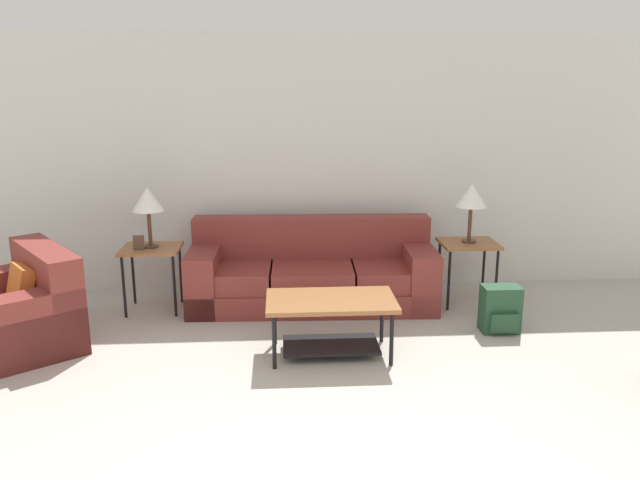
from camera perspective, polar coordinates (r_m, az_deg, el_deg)
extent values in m
cube|color=silver|center=(6.45, -0.89, 6.95)|extent=(8.93, 0.06, 2.60)
cube|color=maroon|center=(6.10, -0.71, -4.97)|extent=(2.37, 0.93, 0.22)
cube|color=maroon|center=(6.05, -8.14, -3.18)|extent=(0.79, 0.79, 0.20)
cube|color=maroon|center=(6.02, -0.71, -3.14)|extent=(0.79, 0.79, 0.20)
cube|color=maroon|center=(6.08, 6.69, -3.05)|extent=(0.79, 0.79, 0.20)
cube|color=maroon|center=(6.24, -0.78, 0.35)|extent=(2.35, 0.33, 0.40)
cube|color=maroon|center=(6.11, -10.46, -3.40)|extent=(0.31, 0.86, 0.58)
cube|color=maroon|center=(6.15, 8.97, -3.22)|extent=(0.31, 0.86, 0.58)
cube|color=maroon|center=(5.71, -26.49, -6.94)|extent=(1.38, 1.42, 0.40)
cube|color=maroon|center=(5.66, -23.78, -2.54)|extent=(0.86, 1.04, 0.40)
cube|color=maroon|center=(5.29, -25.48, -7.49)|extent=(0.88, 0.74, 0.56)
cube|color=orange|center=(5.64, -25.71, -3.87)|extent=(0.35, 0.39, 0.36)
cube|color=#935B33|center=(4.90, 1.01, -5.58)|extent=(1.01, 0.58, 0.04)
cylinder|color=black|center=(4.76, -4.21, -9.28)|extent=(0.03, 0.03, 0.44)
cylinder|color=black|center=(4.83, 6.57, -8.97)|extent=(0.03, 0.03, 0.44)
cylinder|color=black|center=(5.19, -4.17, -7.27)|extent=(0.03, 0.03, 0.44)
cylinder|color=black|center=(5.25, 5.69, -7.02)|extent=(0.03, 0.03, 0.44)
cube|color=black|center=(5.04, 0.99, -9.57)|extent=(0.76, 0.40, 0.02)
cube|color=#935B33|center=(6.04, -15.19, -0.77)|extent=(0.54, 0.46, 0.03)
cylinder|color=black|center=(6.00, -17.50, -4.13)|extent=(0.03, 0.03, 0.59)
cylinder|color=black|center=(5.90, -13.17, -4.13)|extent=(0.03, 0.03, 0.59)
cylinder|color=black|center=(6.35, -16.71, -3.06)|extent=(0.03, 0.03, 0.59)
cylinder|color=black|center=(6.26, -12.62, -3.04)|extent=(0.03, 0.03, 0.59)
cube|color=#935B33|center=(6.18, 13.43, -0.31)|extent=(0.54, 0.46, 0.03)
cylinder|color=black|center=(6.03, 11.70, -3.66)|extent=(0.03, 0.03, 0.59)
cylinder|color=black|center=(6.17, 15.82, -3.51)|extent=(0.03, 0.03, 0.59)
cylinder|color=black|center=(6.38, 10.81, -2.62)|extent=(0.03, 0.03, 0.59)
cylinder|color=black|center=(6.51, 14.73, -2.50)|extent=(0.03, 0.03, 0.59)
cylinder|color=#472D1E|center=(6.03, -15.21, -0.55)|extent=(0.14, 0.14, 0.02)
cylinder|color=#472D1E|center=(5.99, -15.31, 1.05)|extent=(0.04, 0.04, 0.33)
cone|color=white|center=(5.94, -15.48, 3.63)|extent=(0.29, 0.29, 0.22)
cylinder|color=#472D1E|center=(6.18, 13.45, -0.10)|extent=(0.14, 0.14, 0.02)
cylinder|color=#472D1E|center=(6.14, 13.54, 1.47)|extent=(0.04, 0.04, 0.33)
cone|color=white|center=(6.09, 13.69, 3.99)|extent=(0.29, 0.29, 0.22)
cube|color=#23472D|center=(5.67, 16.14, -6.06)|extent=(0.32, 0.20, 0.41)
cube|color=#23472D|center=(5.59, 16.50, -7.28)|extent=(0.24, 0.05, 0.16)
cylinder|color=#23472D|center=(5.74, 14.91, -5.50)|extent=(0.02, 0.02, 0.31)
cylinder|color=#23472D|center=(5.80, 16.59, -5.41)|extent=(0.02, 0.02, 0.31)
cube|color=#4C3828|center=(5.97, -16.25, -0.21)|extent=(0.10, 0.04, 0.13)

